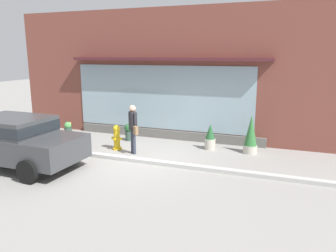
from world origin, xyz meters
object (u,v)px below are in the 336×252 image
at_px(fire_hydrant, 117,137).
at_px(potted_plant_corner_tall, 68,127).
at_px(potted_plant_doorstep, 251,135).
at_px(parked_car_dark_gray, 16,139).
at_px(pedestrian_with_handbag, 133,126).
at_px(potted_plant_by_entrance, 128,131).
at_px(potted_plant_window_left, 210,137).

bearing_deg(fire_hydrant, potted_plant_corner_tall, 154.66).
bearing_deg(potted_plant_doorstep, parked_car_dark_gray, -148.59).
height_order(pedestrian_with_handbag, potted_plant_doorstep, pedestrian_with_handbag).
xyz_separation_m(fire_hydrant, potted_plant_by_entrance, (-0.19, 1.28, -0.08)).
bearing_deg(pedestrian_with_handbag, potted_plant_by_entrance, 165.01).
relative_size(potted_plant_by_entrance, potted_plant_corner_tall, 1.44).
xyz_separation_m(fire_hydrant, parked_car_dark_gray, (-1.94, -2.75, 0.43)).
distance_m(pedestrian_with_handbag, potted_plant_window_left, 2.86).
xyz_separation_m(parked_car_dark_gray, potted_plant_corner_tall, (-1.43, 4.35, -0.66)).
relative_size(parked_car_dark_gray, potted_plant_corner_tall, 8.53).
height_order(potted_plant_by_entrance, potted_plant_doorstep, potted_plant_doorstep).
height_order(parked_car_dark_gray, potted_plant_corner_tall, parked_car_dark_gray).
bearing_deg(parked_car_dark_gray, potted_plant_window_left, 39.01).
distance_m(fire_hydrant, potted_plant_window_left, 3.41).
height_order(pedestrian_with_handbag, potted_plant_window_left, pedestrian_with_handbag).
relative_size(parked_car_dark_gray, potted_plant_by_entrance, 5.91).
xyz_separation_m(pedestrian_with_handbag, potted_plant_by_entrance, (-1.00, 1.54, -0.62)).
height_order(potted_plant_doorstep, potted_plant_corner_tall, potted_plant_doorstep).
relative_size(pedestrian_with_handbag, potted_plant_window_left, 1.81).
height_order(potted_plant_doorstep, potted_plant_window_left, potted_plant_doorstep).
relative_size(fire_hydrant, potted_plant_corner_tall, 1.90).
bearing_deg(potted_plant_corner_tall, parked_car_dark_gray, -71.74).
distance_m(pedestrian_with_handbag, potted_plant_corner_tall, 4.64).
relative_size(potted_plant_doorstep, potted_plant_corner_tall, 2.84).
bearing_deg(pedestrian_with_handbag, potted_plant_window_left, 74.31).
relative_size(pedestrian_with_handbag, potted_plant_doorstep, 1.26).
bearing_deg(potted_plant_corner_tall, potted_plant_by_entrance, -5.76).
relative_size(fire_hydrant, parked_car_dark_gray, 0.22).
bearing_deg(potted_plant_by_entrance, fire_hydrant, -81.62).
xyz_separation_m(fire_hydrant, potted_plant_corner_tall, (-3.38, 1.60, -0.23)).
bearing_deg(potted_plant_by_entrance, potted_plant_doorstep, -0.17).
bearing_deg(potted_plant_doorstep, potted_plant_window_left, -178.84).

